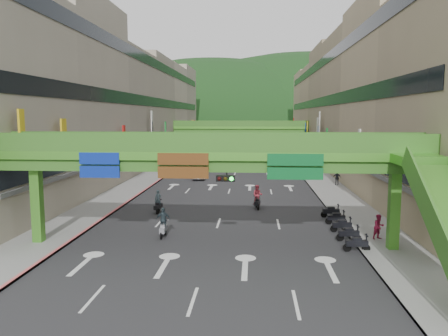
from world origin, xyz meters
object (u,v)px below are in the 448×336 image
(overpass_near, at_px, (225,165))
(car_yellow, at_px, (259,152))
(pedestrian_red, at_px, (379,229))
(scooter_rider_mid, at_px, (257,197))
(car_silver, at_px, (198,173))
(scooter_rider_near, at_px, (158,202))

(overpass_near, xyz_separation_m, car_yellow, (2.67, 61.74, -4.44))
(overpass_near, bearing_deg, pedestrian_red, 14.94)
(scooter_rider_mid, bearing_deg, car_silver, 112.98)
(car_yellow, bearing_deg, pedestrian_red, -78.24)
(pedestrian_red, bearing_deg, car_yellow, 72.67)
(overpass_near, bearing_deg, car_yellow, 87.53)
(scooter_rider_near, bearing_deg, scooter_rider_mid, 14.84)
(car_yellow, relative_size, pedestrian_red, 2.76)
(scooter_rider_near, xyz_separation_m, car_silver, (0.82, 19.84, -0.16))
(car_yellow, bearing_deg, scooter_rider_near, -94.89)
(scooter_rider_mid, height_order, car_yellow, scooter_rider_mid)
(scooter_rider_mid, relative_size, pedestrian_red, 1.30)
(scooter_rider_near, bearing_deg, car_silver, 87.65)
(scooter_rider_mid, relative_size, car_silver, 0.48)
(scooter_rider_mid, bearing_deg, scooter_rider_near, -165.16)
(car_silver, height_order, pedestrian_red, pedestrian_red)
(overpass_near, xyz_separation_m, car_silver, (-5.44, 29.62, -4.47))
(scooter_rider_mid, distance_m, car_yellow, 49.77)
(car_silver, xyz_separation_m, car_yellow, (8.11, 32.12, 0.03))
(scooter_rider_near, distance_m, scooter_rider_mid, 8.59)
(pedestrian_red, bearing_deg, car_silver, 95.25)
(scooter_rider_mid, xyz_separation_m, car_yellow, (0.63, 49.77, -0.33))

